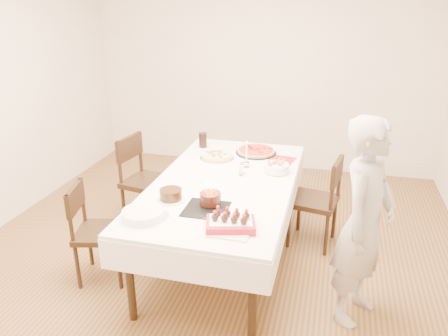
% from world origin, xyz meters
% --- Properties ---
extents(floor, '(5.00, 5.00, 0.00)m').
position_xyz_m(floor, '(0.00, 0.00, 0.00)').
color(floor, '#53341C').
rests_on(floor, ground).
extents(wall_back, '(4.50, 0.04, 2.70)m').
position_xyz_m(wall_back, '(0.00, 2.50, 1.35)').
color(wall_back, beige).
rests_on(wall_back, floor).
extents(dining_table, '(1.60, 2.34, 0.75)m').
position_xyz_m(dining_table, '(0.10, 0.11, 0.38)').
color(dining_table, silver).
rests_on(dining_table, floor).
extents(chair_right_savory, '(0.52, 0.52, 0.87)m').
position_xyz_m(chair_right_savory, '(0.83, 0.58, 0.44)').
color(chair_right_savory, black).
rests_on(chair_right_savory, floor).
extents(chair_left_savory, '(0.55, 0.55, 0.92)m').
position_xyz_m(chair_left_savory, '(-0.80, 0.54, 0.46)').
color(chair_left_savory, black).
rests_on(chair_left_savory, floor).
extents(chair_left_dessert, '(0.52, 0.52, 0.83)m').
position_xyz_m(chair_left_dessert, '(-0.80, -0.41, 0.42)').
color(chair_left_dessert, black).
rests_on(chair_left_dessert, floor).
extents(person, '(0.56, 0.65, 1.51)m').
position_xyz_m(person, '(1.21, -0.36, 0.75)').
color(person, '#A09C97').
rests_on(person, floor).
extents(pizza_white, '(0.35, 0.35, 0.04)m').
position_xyz_m(pizza_white, '(-0.10, 0.61, 0.77)').
color(pizza_white, beige).
rests_on(pizza_white, dining_table).
extents(pizza_pepperoni, '(0.40, 0.40, 0.04)m').
position_xyz_m(pizza_pepperoni, '(0.23, 0.86, 0.77)').
color(pizza_pepperoni, red).
rests_on(pizza_pepperoni, dining_table).
extents(red_placemat, '(0.27, 0.27, 0.01)m').
position_xyz_m(red_placemat, '(0.50, 0.74, 0.75)').
color(red_placemat, '#B21E1E').
rests_on(red_placemat, dining_table).
extents(pasta_bowl, '(0.27, 0.27, 0.07)m').
position_xyz_m(pasta_bowl, '(0.49, 0.41, 0.79)').
color(pasta_bowl, white).
rests_on(pasta_bowl, dining_table).
extents(taper_candle, '(0.07, 0.07, 0.25)m').
position_xyz_m(taper_candle, '(0.21, 0.48, 0.88)').
color(taper_candle, white).
rests_on(taper_candle, dining_table).
extents(shaker_pair, '(0.11, 0.11, 0.10)m').
position_xyz_m(shaker_pair, '(0.21, 0.27, 0.80)').
color(shaker_pair, white).
rests_on(shaker_pair, dining_table).
extents(cola_glass, '(0.09, 0.09, 0.15)m').
position_xyz_m(cola_glass, '(-0.33, 0.91, 0.83)').
color(cola_glass, black).
rests_on(cola_glass, dining_table).
extents(layer_cake, '(0.27, 0.27, 0.09)m').
position_xyz_m(layer_cake, '(-0.20, -0.35, 0.79)').
color(layer_cake, black).
rests_on(layer_cake, dining_table).
extents(cake_board, '(0.32, 0.32, 0.01)m').
position_xyz_m(cake_board, '(0.10, -0.43, 0.75)').
color(cake_board, black).
rests_on(cake_board, dining_table).
extents(birthday_cake, '(0.20, 0.20, 0.15)m').
position_xyz_m(birthday_cake, '(0.11, -0.35, 0.84)').
color(birthday_cake, '#3C1A10').
rests_on(birthday_cake, dining_table).
extents(strawberry_box, '(0.37, 0.29, 0.08)m').
position_xyz_m(strawberry_box, '(0.34, -0.65, 0.79)').
color(strawberry_box, '#A41227').
rests_on(strawberry_box, dining_table).
extents(box_lid, '(0.28, 0.19, 0.02)m').
position_xyz_m(box_lid, '(0.34, -0.71, 0.75)').
color(box_lid, beige).
rests_on(box_lid, dining_table).
extents(plate_stack, '(0.31, 0.31, 0.06)m').
position_xyz_m(plate_stack, '(-0.29, -0.66, 0.78)').
color(plate_stack, white).
rests_on(plate_stack, dining_table).
extents(china_plate, '(0.22, 0.22, 0.01)m').
position_xyz_m(china_plate, '(-0.21, -0.61, 0.75)').
color(china_plate, white).
rests_on(china_plate, dining_table).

